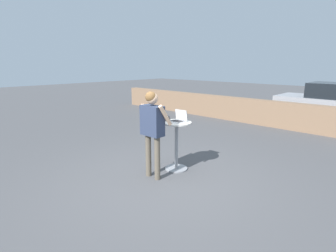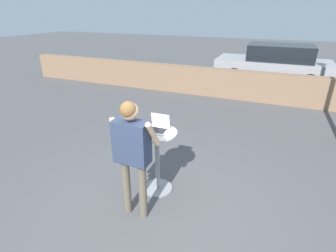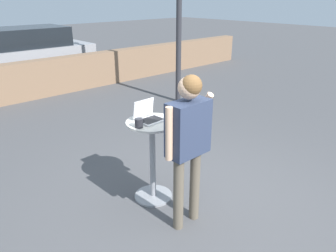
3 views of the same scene
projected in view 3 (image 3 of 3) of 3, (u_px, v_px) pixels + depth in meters
The scene contains 7 objects.
ground_plane at pixel (204, 210), 3.85m from camera, with size 50.00×50.00×0.00m, color #4C4C4F.
pavement_kerb at pixel (18, 82), 7.66m from camera, with size 15.93×0.35×0.90m.
cafe_table at pixel (153, 154), 3.90m from camera, with size 0.60×0.60×1.01m.
laptop at pixel (148, 116), 3.76m from camera, with size 0.30×0.28×0.23m.
coffee_mug at pixel (139, 123), 3.56m from camera, with size 0.13×0.09×0.10m.
standing_person at pixel (188, 134), 3.26m from camera, with size 0.59×0.37×1.68m.
parked_car_near_street at pixel (24, 52), 9.87m from camera, with size 4.10×1.87×1.46m.
Camera 3 is at (-2.48, -2.07, 2.36)m, focal length 35.00 mm.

